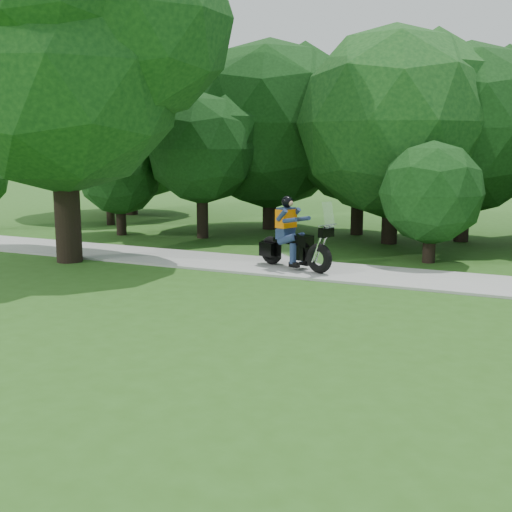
% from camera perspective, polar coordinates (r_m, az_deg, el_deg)
% --- Properties ---
extents(ground, '(100.00, 100.00, 0.00)m').
position_cam_1_polar(ground, '(7.61, 14.21, -14.76)').
color(ground, '#2A5418').
rests_on(ground, ground).
extents(walkway, '(60.00, 2.20, 0.06)m').
position_cam_1_polar(walkway, '(15.20, 19.82, -2.43)').
color(walkway, '#989893').
rests_on(walkway, ground).
extents(big_tree_west, '(8.64, 6.56, 9.96)m').
position_cam_1_polar(big_tree_west, '(18.18, -16.47, 17.87)').
color(big_tree_west, black).
rests_on(big_tree_west, ground).
extents(touring_motorcycle, '(2.26, 1.33, 1.80)m').
position_cam_1_polar(touring_motorcycle, '(16.00, 3.08, 1.25)').
color(touring_motorcycle, black).
rests_on(touring_motorcycle, walkway).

